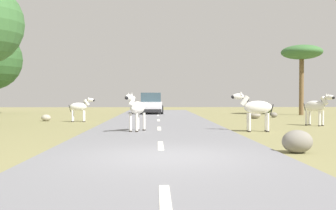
# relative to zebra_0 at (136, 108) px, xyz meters

# --- Properties ---
(ground_plane) EXTENTS (90.00, 90.00, 0.00)m
(ground_plane) POSITION_rel_zebra_0_xyz_m (1.06, -6.61, -0.99)
(ground_plane) COLOR olive
(road) EXTENTS (6.00, 64.00, 0.05)m
(road) POSITION_rel_zebra_0_xyz_m (0.93, -6.61, -0.96)
(road) COLOR slate
(road) RESTS_ON ground_plane
(lane_markings) EXTENTS (0.16, 56.00, 0.01)m
(lane_markings) POSITION_rel_zebra_0_xyz_m (0.93, -7.61, -0.93)
(lane_markings) COLOR silver
(lane_markings) RESTS_ON road
(zebra_0) EXTENTS (0.88, 1.58, 1.57)m
(zebra_0) POSITION_rel_zebra_0_xyz_m (0.00, 0.00, 0.00)
(zebra_0) COLOR silver
(zebra_0) RESTS_ON road
(zebra_1) EXTENTS (1.18, 1.52, 1.62)m
(zebra_1) POSITION_rel_zebra_0_xyz_m (8.81, 3.40, -0.02)
(zebra_1) COLOR silver
(zebra_1) RESTS_ON ground_plane
(zebra_2) EXTENTS (1.77, 0.51, 1.66)m
(zebra_2) POSITION_rel_zebra_0_xyz_m (4.93, 0.24, 0.01)
(zebra_2) COLOR silver
(zebra_2) RESTS_ON ground_plane
(zebra_3) EXTENTS (1.53, 0.43, 1.44)m
(zebra_3) POSITION_rel_zebra_0_xyz_m (-3.63, 6.83, -0.13)
(zebra_3) COLOR silver
(zebra_3) RESTS_ON ground_plane
(car_0) EXTENTS (2.04, 4.35, 1.74)m
(car_0) POSITION_rel_zebra_0_xyz_m (0.34, 16.93, -0.14)
(car_0) COLOR silver
(car_0) RESTS_ON road
(tree_0) EXTENTS (3.20, 3.20, 5.54)m
(tree_0) POSITION_rel_zebra_0_xyz_m (12.31, 14.67, 3.87)
(tree_0) COLOR brown
(tree_0) RESTS_ON ground_plane
(bush_3) EXTENTS (1.46, 1.32, 0.88)m
(bush_3) POSITION_rel_zebra_0_xyz_m (10.01, 17.24, -0.55)
(bush_3) COLOR #425B2D
(bush_3) RESTS_ON ground_plane
(rock_0) EXTENTS (0.79, 0.63, 0.60)m
(rock_0) POSITION_rel_zebra_0_xyz_m (4.46, -5.84, -0.69)
(rock_0) COLOR gray
(rock_0) RESTS_ON ground_plane
(rock_1) EXTENTS (0.78, 0.66, 0.47)m
(rock_1) POSITION_rel_zebra_0_xyz_m (7.36, 9.86, -0.75)
(rock_1) COLOR gray
(rock_1) RESTS_ON ground_plane
(rock_2) EXTENTS (0.48, 0.42, 0.36)m
(rock_2) POSITION_rel_zebra_0_xyz_m (9.06, 11.19, -0.80)
(rock_2) COLOR gray
(rock_2) RESTS_ON ground_plane
(rock_3) EXTENTS (0.56, 0.48, 0.39)m
(rock_3) POSITION_rel_zebra_0_xyz_m (-5.78, 7.56, -0.79)
(rock_3) COLOR #A89E8C
(rock_3) RESTS_ON ground_plane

